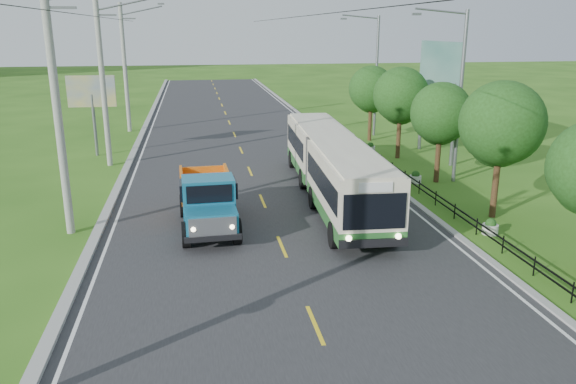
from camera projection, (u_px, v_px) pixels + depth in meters
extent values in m
plane|color=#2D5C15|center=(315.00, 325.00, 15.85)|extent=(240.00, 240.00, 0.00)
cube|color=#28282B|center=(247.00, 164.00, 34.77)|extent=(14.00, 120.00, 0.02)
cube|color=#9E9E99|center=(127.00, 167.00, 33.61)|extent=(0.40, 120.00, 0.15)
cube|color=#9E9E99|center=(358.00, 159.00, 35.91)|extent=(0.30, 120.00, 0.10)
cube|color=silver|center=(136.00, 168.00, 33.71)|extent=(0.12, 120.00, 0.00)
cube|color=silver|center=(350.00, 159.00, 35.83)|extent=(0.12, 120.00, 0.00)
cube|color=yellow|center=(315.00, 324.00, 15.84)|extent=(0.12, 2.20, 0.00)
cube|color=black|center=(405.00, 178.00, 30.29)|extent=(0.04, 40.00, 0.60)
cylinder|color=gray|center=(57.00, 111.00, 21.64)|extent=(0.32, 0.32, 10.00)
cube|color=slate|center=(60.00, 8.00, 20.65)|extent=(1.20, 0.10, 0.10)
cylinder|color=gray|center=(103.00, 83.00, 33.00)|extent=(0.32, 0.32, 10.00)
cube|color=slate|center=(106.00, 15.00, 32.01)|extent=(1.20, 0.10, 0.10)
cylinder|color=gray|center=(125.00, 69.00, 44.35)|extent=(0.32, 0.32, 10.00)
cube|color=slate|center=(128.00, 19.00, 43.37)|extent=(1.20, 0.10, 0.10)
cube|color=slate|center=(161.00, 4.00, 43.48)|extent=(0.50, 0.18, 0.12)
cylinder|color=#382314|center=(496.00, 180.00, 24.52)|extent=(0.28, 0.28, 3.36)
sphere|color=#1D4112|center=(502.00, 123.00, 23.81)|extent=(3.60, 3.60, 3.60)
sphere|color=#1D4112|center=(498.00, 137.00, 24.52)|extent=(2.64, 2.64, 2.64)
cylinder|color=#382314|center=(438.00, 155.00, 30.24)|extent=(0.28, 0.28, 3.02)
sphere|color=#1D4112|center=(441.00, 113.00, 29.61)|extent=(3.24, 3.24, 3.24)
sphere|color=#1D4112|center=(440.00, 123.00, 30.29)|extent=(2.38, 2.38, 2.38)
cylinder|color=#382314|center=(399.00, 133.00, 35.89)|extent=(0.28, 0.28, 3.25)
sphere|color=#1D4112|center=(401.00, 95.00, 35.21)|extent=(3.48, 3.48, 3.48)
sphere|color=#1D4112|center=(400.00, 105.00, 35.91)|extent=(2.55, 2.55, 2.55)
cylinder|color=#382314|center=(370.00, 120.00, 41.59)|extent=(0.28, 0.28, 3.08)
sphere|color=#1D4112|center=(371.00, 88.00, 40.94)|extent=(3.30, 3.30, 3.30)
sphere|color=#1D4112|center=(372.00, 97.00, 41.64)|extent=(2.42, 2.42, 2.42)
cylinder|color=slate|center=(460.00, 99.00, 29.56)|extent=(0.20, 0.20, 9.00)
cylinder|color=slate|center=(441.00, 11.00, 28.11)|extent=(2.80, 0.10, 0.34)
cube|color=slate|center=(417.00, 14.00, 27.94)|extent=(0.45, 0.16, 0.12)
cylinder|color=slate|center=(376.00, 77.00, 42.82)|extent=(0.20, 0.20, 9.00)
cylinder|color=slate|center=(361.00, 17.00, 41.36)|extent=(2.80, 0.10, 0.34)
cube|color=slate|center=(344.00, 19.00, 41.19)|extent=(0.45, 0.16, 0.12)
cylinder|color=silver|center=(490.00, 229.00, 22.85)|extent=(0.64, 0.64, 0.40)
sphere|color=#1D4112|center=(491.00, 223.00, 22.78)|extent=(0.44, 0.44, 0.44)
cylinder|color=silver|center=(415.00, 179.00, 30.42)|extent=(0.64, 0.64, 0.40)
sphere|color=#1D4112|center=(416.00, 175.00, 30.35)|extent=(0.44, 0.44, 0.44)
cylinder|color=silver|center=(370.00, 149.00, 37.99)|extent=(0.64, 0.64, 0.40)
sphere|color=#1D4112|center=(370.00, 146.00, 37.92)|extent=(0.44, 0.44, 0.44)
cylinder|color=slate|center=(95.00, 125.00, 36.48)|extent=(0.20, 0.20, 4.00)
cube|color=yellow|center=(91.00, 91.00, 35.87)|extent=(3.00, 0.15, 2.00)
cylinder|color=slate|center=(454.00, 125.00, 33.68)|extent=(0.24, 0.24, 5.00)
cylinder|color=slate|center=(421.00, 113.00, 38.41)|extent=(0.24, 0.24, 5.00)
cube|color=#144C47|center=(440.00, 66.00, 35.12)|extent=(0.20, 6.00, 3.00)
cube|color=#286629|center=(350.00, 208.00, 23.60)|extent=(2.89, 7.66, 0.55)
cube|color=beige|center=(351.00, 179.00, 23.25)|extent=(2.89, 7.66, 1.94)
cube|color=black|center=(351.00, 179.00, 23.25)|extent=(2.90, 7.06, 0.96)
cube|color=#286629|center=(317.00, 163.00, 31.51)|extent=(2.87, 7.16, 0.55)
cube|color=beige|center=(317.00, 141.00, 31.16)|extent=(2.87, 7.16, 1.94)
cube|color=black|center=(317.00, 141.00, 31.16)|extent=(2.88, 6.56, 0.96)
cube|color=#4C4C4C|center=(331.00, 162.00, 27.41)|extent=(2.41, 1.12, 2.39)
cube|color=black|center=(375.00, 212.00, 19.69)|extent=(2.26, 0.18, 1.31)
cylinder|color=black|center=(334.00, 235.00, 21.30)|extent=(0.37, 1.06, 1.05)
cylinder|color=black|center=(392.00, 232.00, 21.56)|extent=(0.37, 1.06, 1.05)
cylinder|color=black|center=(313.00, 198.00, 26.00)|extent=(0.37, 1.06, 1.05)
cylinder|color=black|center=(361.00, 196.00, 26.25)|extent=(0.37, 1.06, 1.05)
cylinder|color=black|center=(303.00, 179.00, 29.26)|extent=(0.37, 1.06, 1.05)
cylinder|color=black|center=(346.00, 177.00, 29.51)|extent=(0.37, 1.06, 1.05)
cylinder|color=black|center=(292.00, 159.00, 33.67)|extent=(0.37, 1.06, 1.05)
cylinder|color=black|center=(329.00, 158.00, 33.92)|extent=(0.37, 1.06, 1.05)
cube|color=#17688A|center=(211.00, 222.00, 21.24)|extent=(1.98, 1.36, 0.92)
cube|color=#17688A|center=(209.00, 200.00, 22.42)|extent=(2.08, 1.55, 1.85)
cube|color=black|center=(208.00, 189.00, 22.29)|extent=(2.28, 1.28, 0.65)
cube|color=black|center=(208.00, 215.00, 23.36)|extent=(1.11, 5.57, 0.23)
cube|color=orange|center=(205.00, 184.00, 24.57)|extent=(2.22, 2.84, 1.20)
cylinder|color=black|center=(186.00, 235.00, 21.37)|extent=(0.36, 1.03, 1.02)
cylinder|color=black|center=(237.00, 231.00, 21.74)|extent=(0.36, 1.03, 1.02)
cylinder|color=black|center=(184.00, 206.00, 24.85)|extent=(0.36, 1.03, 1.02)
cylinder|color=black|center=(227.00, 203.00, 25.22)|extent=(0.36, 1.03, 1.02)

